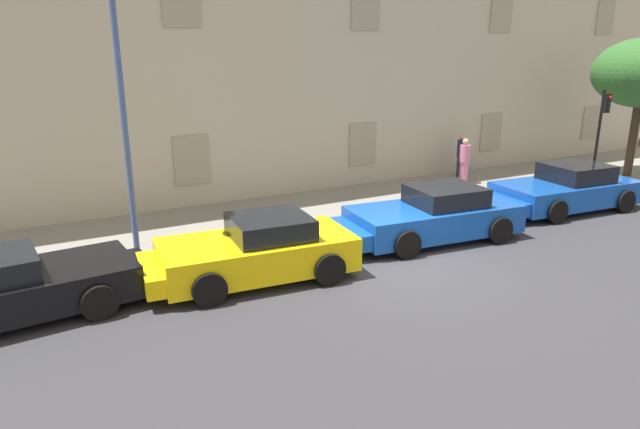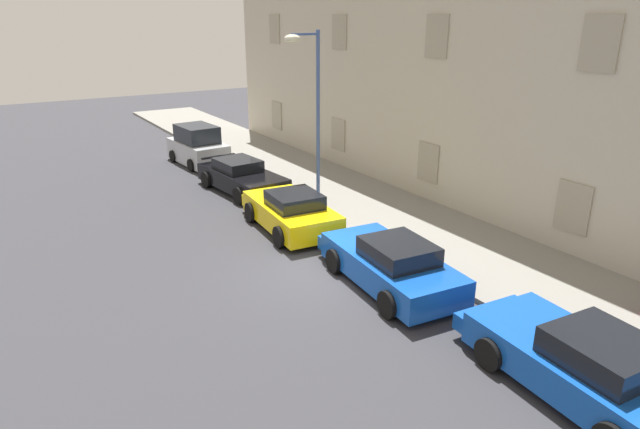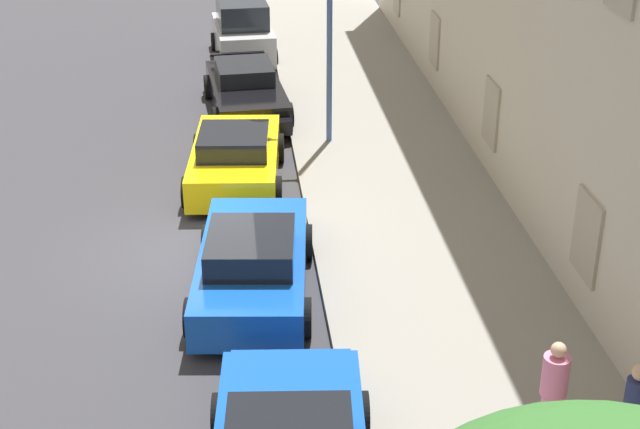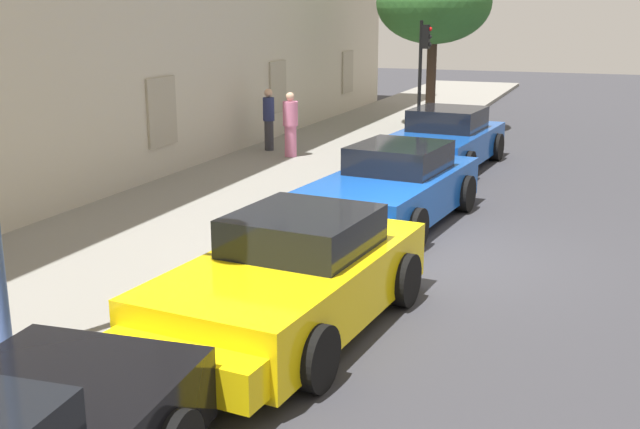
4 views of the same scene
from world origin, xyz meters
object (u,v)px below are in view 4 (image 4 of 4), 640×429
at_px(sportscar_yellow_flank, 285,284).
at_px(pedestrian_strolling, 290,124).
at_px(sportscar_white_middle, 389,191).
at_px(traffic_light, 423,58).
at_px(pedestrian_admiring, 269,118).
at_px(tree_near_kerb, 434,3).
at_px(sportscar_tail_end, 441,143).

distance_m(sportscar_yellow_flank, pedestrian_strolling, 10.84).
bearing_deg(pedestrian_strolling, sportscar_white_middle, -140.53).
distance_m(sportscar_white_middle, pedestrian_strolling, 6.34).
bearing_deg(sportscar_yellow_flank, traffic_light, 7.49).
xyz_separation_m(sportscar_white_middle, pedestrian_strolling, (4.89, 4.02, 0.35)).
relative_size(traffic_light, pedestrian_admiring, 2.05).
distance_m(traffic_light, pedestrian_admiring, 4.96).
bearing_deg(pedestrian_strolling, sportscar_yellow_flank, -156.97).
height_order(tree_near_kerb, traffic_light, tree_near_kerb).
relative_size(sportscar_yellow_flank, pedestrian_admiring, 2.87).
relative_size(tree_near_kerb, pedestrian_strolling, 3.14).
relative_size(traffic_light, pedestrian_strolling, 2.05).
height_order(traffic_light, pedestrian_strolling, traffic_light).
bearing_deg(tree_near_kerb, pedestrian_strolling, 162.20).
height_order(sportscar_white_middle, pedestrian_admiring, pedestrian_admiring).
bearing_deg(sportscar_yellow_flank, tree_near_kerb, 7.48).
distance_m(sportscar_tail_end, traffic_light, 4.10).
bearing_deg(sportscar_yellow_flank, sportscar_tail_end, 2.65).
relative_size(sportscar_tail_end, tree_near_kerb, 0.99).
height_order(sportscar_yellow_flank, traffic_light, traffic_light).
xyz_separation_m(sportscar_yellow_flank, pedestrian_admiring, (10.60, 5.13, 0.37)).
relative_size(tree_near_kerb, pedestrian_admiring, 3.14).
bearing_deg(pedestrian_strolling, sportscar_tail_end, -80.41).
bearing_deg(sportscar_tail_end, pedestrian_strolling, 99.59).
height_order(sportscar_tail_end, pedestrian_strolling, pedestrian_strolling).
distance_m(sportscar_yellow_flank, pedestrian_admiring, 11.78).
distance_m(sportscar_yellow_flank, sportscar_white_middle, 5.09).
relative_size(sportscar_white_middle, traffic_light, 1.51).
bearing_deg(sportscar_yellow_flank, pedestrian_admiring, 25.84).
height_order(sportscar_tail_end, pedestrian_admiring, pedestrian_admiring).
bearing_deg(pedestrian_admiring, traffic_light, -43.88).
relative_size(sportscar_tail_end, traffic_light, 1.52).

